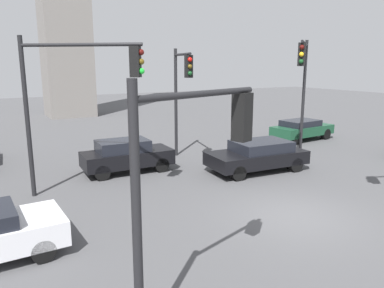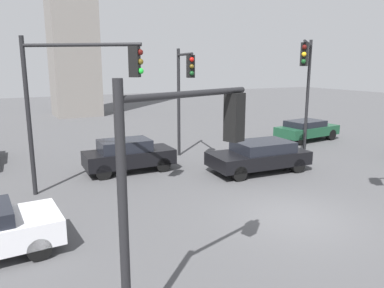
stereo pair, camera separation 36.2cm
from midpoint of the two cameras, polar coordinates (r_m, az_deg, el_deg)
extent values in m
plane|color=#4C4C4F|center=(12.50, 14.63, -10.64)|extent=(101.54, 101.54, 0.00)
cylinder|color=black|center=(14.49, -24.51, 3.50)|extent=(0.16, 0.16, 5.70)
cylinder|color=black|center=(13.33, -17.53, 14.25)|extent=(3.42, 2.74, 0.12)
cube|color=black|center=(12.62, -9.48, 12.29)|extent=(0.45, 0.45, 1.00)
sphere|color=#4C0F0C|center=(12.57, -8.63, 13.69)|extent=(0.20, 0.20, 0.20)
sphere|color=#594714|center=(12.56, -8.59, 12.32)|extent=(0.20, 0.20, 0.20)
sphere|color=green|center=(12.56, -8.54, 10.95)|extent=(0.20, 0.20, 0.20)
cylinder|color=black|center=(19.40, -3.01, 6.20)|extent=(0.16, 0.16, 5.51)
cylinder|color=black|center=(18.07, -2.07, 13.52)|extent=(0.68, 2.52, 0.12)
cube|color=black|center=(17.07, -1.13, 11.76)|extent=(0.38, 0.38, 1.00)
sphere|color=red|center=(16.88, -0.95, 12.78)|extent=(0.20, 0.20, 0.20)
sphere|color=#594714|center=(16.88, -0.94, 11.76)|extent=(0.20, 0.20, 0.20)
sphere|color=#14471E|center=(16.89, -0.94, 10.74)|extent=(0.20, 0.20, 0.20)
cylinder|color=black|center=(6.16, -10.15, -11.81)|extent=(0.16, 0.16, 4.55)
cylinder|color=black|center=(6.70, -0.18, 7.65)|extent=(2.98, 1.06, 0.12)
cube|color=black|center=(7.76, 6.31, 4.11)|extent=(0.40, 0.40, 1.00)
sphere|color=#4C0F0C|center=(7.88, 7.23, 6.41)|extent=(0.20, 0.20, 0.20)
sphere|color=#594714|center=(7.92, 7.17, 4.25)|extent=(0.20, 0.20, 0.20)
sphere|color=green|center=(7.97, 7.11, 2.11)|extent=(0.20, 0.20, 0.20)
cylinder|color=black|center=(21.14, 16.17, 6.87)|extent=(0.16, 0.16, 5.98)
cylinder|color=black|center=(19.12, 16.29, 14.53)|extent=(3.07, 2.67, 0.12)
cube|color=black|center=(17.38, 15.83, 13.02)|extent=(0.45, 0.45, 1.00)
sphere|color=#4C0F0C|center=(17.19, 15.84, 14.04)|extent=(0.20, 0.20, 0.20)
sphere|color=yellow|center=(17.18, 15.78, 13.04)|extent=(0.20, 0.20, 0.20)
sphere|color=#14471E|center=(17.18, 15.72, 12.04)|extent=(0.20, 0.20, 0.20)
cube|color=black|center=(16.95, -10.41, -2.09)|extent=(4.00, 1.80, 0.65)
cube|color=black|center=(16.77, -11.13, -0.33)|extent=(2.26, 1.54, 0.54)
cylinder|color=black|center=(18.07, -6.97, -2.15)|extent=(0.66, 0.32, 0.65)
cylinder|color=black|center=(16.84, -5.32, -3.16)|extent=(0.66, 0.32, 0.65)
cylinder|color=black|center=(17.34, -15.28, -3.10)|extent=(0.66, 0.32, 0.65)
cylinder|color=black|center=(16.06, -14.21, -4.25)|extent=(0.66, 0.32, 0.65)
cube|color=black|center=(17.05, 9.23, -2.08)|extent=(4.58, 2.34, 0.59)
cube|color=black|center=(17.06, 9.90, -0.36)|extent=(2.62, 1.95, 0.50)
cylinder|color=black|center=(15.66, 6.33, -4.39)|extent=(0.67, 0.41, 0.64)
cylinder|color=black|center=(17.03, 3.42, -2.98)|extent=(0.67, 0.41, 0.64)
cylinder|color=black|center=(17.39, 14.85, -3.05)|extent=(0.67, 0.41, 0.64)
cylinder|color=black|center=(18.63, 11.60, -1.89)|extent=(0.67, 0.41, 0.64)
cylinder|color=black|center=(11.61, -24.08, -11.57)|extent=(0.61, 0.35, 0.59)
cylinder|color=black|center=(10.25, -22.80, -14.66)|extent=(0.61, 0.35, 0.59)
cube|color=#19472D|center=(24.73, 16.07, 2.05)|extent=(4.28, 2.10, 0.57)
cube|color=black|center=(24.50, 15.82, 3.05)|extent=(2.44, 1.74, 0.41)
cylinder|color=black|center=(26.31, 16.79, 1.96)|extent=(0.71, 0.37, 0.69)
cylinder|color=black|center=(25.44, 19.32, 1.46)|extent=(0.71, 0.37, 0.69)
cylinder|color=black|center=(24.20, 12.58, 1.33)|extent=(0.71, 0.37, 0.69)
cylinder|color=black|center=(23.25, 15.18, 0.77)|extent=(0.71, 0.37, 0.69)
camera|label=1|loc=(0.18, -90.74, -0.16)|focal=34.93mm
camera|label=2|loc=(0.18, 89.26, 0.16)|focal=34.93mm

